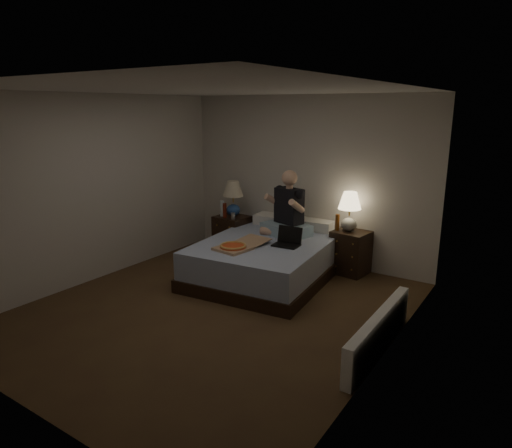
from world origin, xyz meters
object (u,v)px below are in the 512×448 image
Objects in this scene: nightstand_right at (350,252)px; lamp_right at (349,212)px; water_bottle at (222,208)px; beer_bottle_right at (337,222)px; pizza_box at (233,247)px; lamp_left at (233,199)px; soda_can at (233,216)px; radiator at (379,333)px; bed at (267,259)px; person at (287,203)px; beer_bottle_left at (225,210)px; nightstand_left at (232,236)px; laptop at (286,237)px.

nightstand_right is 0.59m from lamp_right.
beer_bottle_right is (1.84, 0.27, -0.03)m from water_bottle.
pizza_box is at bearing -125.51° from lamp_right.
water_bottle is (-2.04, -0.33, 0.45)m from nightstand_right.
lamp_left is 0.32m from soda_can.
pizza_box is at bearing -53.77° from soda_can.
radiator is (1.12, -1.91, -0.70)m from lamp_right.
bed is 3.81× the size of lamp_left.
person is 0.58× the size of radiator.
nightstand_right is 1.86m from soda_can.
person is at bearing -3.64° from water_bottle.
water_bottle is 1.48m from pizza_box.
lamp_right reaches higher than beer_bottle_left.
nightstand_left reaches higher than radiator.
nightstand_left is at bearing -173.29° from beer_bottle_right.
beer_bottle_right reaches higher than bed.
radiator is at bearing -26.98° from water_bottle.
nightstand_left is 0.84× the size of pizza_box.
person reaches higher than bed.
water_bottle is at bearing -149.11° from nightstand_left.
laptop is (0.35, -0.09, 0.39)m from bed.
water_bottle is 1.24m from person.
lamp_right reaches higher than soda_can.
nightstand_left is at bearing 132.00° from soda_can.
beer_bottle_left is at bearing -161.70° from nightstand_right.
lamp_right is 0.60× the size of person.
person is (-0.78, -0.40, 0.10)m from lamp_right.
lamp_left is 0.60× the size of person.
beer_bottle_right reaches higher than nightstand_left.
lamp_left is 1.50m from pizza_box.
nightstand_right is at bearing 11.58° from nightstand_left.
lamp_right is 1.65× the size of laptop.
pizza_box is (-0.49, -0.52, -0.08)m from laptop.
bed is 3.46× the size of nightstand_right.
water_bottle is 0.28m from soda_can.
lamp_right reaches higher than water_bottle.
bed is at bearing -24.11° from soda_can.
lamp_right is 0.89m from person.
beer_bottle_right is at bearing 12.21° from soda_can.
nightstand_left is 0.45m from beer_bottle_left.
nightstand_right is 2.04m from beer_bottle_left.
radiator is at bearing -22.27° from person.
laptop is at bearing -20.11° from bed.
water_bottle is at bearing 140.42° from pizza_box.
water_bottle is at bearing -170.74° from lamp_right.
pizza_box is at bearing -86.06° from person.
nightstand_right is 2.68× the size of beer_bottle_right.
beer_bottle_right is (-0.15, -0.06, -0.16)m from lamp_right.
laptop is 0.72m from pizza_box.
pizza_box is (0.86, -1.14, 0.26)m from nightstand_left.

